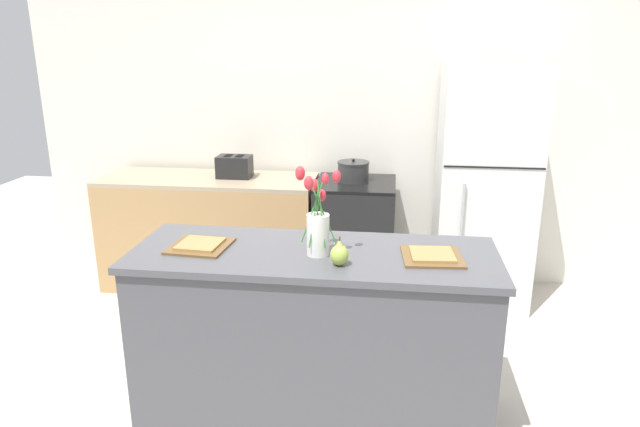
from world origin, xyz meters
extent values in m
plane|color=beige|center=(0.00, 0.00, 0.00)|extent=(10.00, 10.00, 0.00)
cube|color=silver|center=(0.00, 2.00, 1.35)|extent=(5.20, 0.08, 2.70)
cube|color=#4C4C51|center=(0.00, 0.00, 0.45)|extent=(1.76, 0.62, 0.90)
cube|color=#4C4C51|center=(0.00, 0.00, 0.91)|extent=(1.80, 0.66, 0.03)
cube|color=tan|center=(-1.06, 1.60, 0.43)|extent=(1.68, 0.60, 0.86)
cube|color=tan|center=(-1.06, 1.60, 0.88)|extent=(1.68, 0.60, 0.03)
cube|color=black|center=(0.10, 1.60, 0.44)|extent=(0.60, 0.60, 0.87)
cube|color=black|center=(0.10, 1.60, 0.88)|extent=(0.60, 0.60, 0.02)
cube|color=black|center=(0.10, 1.30, 0.40)|extent=(0.42, 0.01, 0.29)
cube|color=white|center=(1.05, 1.60, 0.89)|extent=(0.68, 0.64, 1.78)
cube|color=black|center=(1.05, 1.28, 1.10)|extent=(0.67, 0.01, 0.01)
cylinder|color=#B2B5B7|center=(0.86, 1.26, 0.61)|extent=(0.02, 0.02, 0.77)
cylinder|color=silver|center=(0.03, -0.03, 1.03)|extent=(0.11, 0.11, 0.20)
cylinder|color=#3D8438|center=(0.05, -0.03, 1.15)|extent=(0.14, 0.01, 0.31)
ellipsoid|color=red|center=(0.11, -0.03, 1.32)|extent=(0.04, 0.04, 0.06)
cylinder|color=#3D8438|center=(0.03, -0.03, 1.09)|extent=(0.03, 0.07, 0.21)
ellipsoid|color=red|center=(0.04, 0.01, 1.22)|extent=(0.04, 0.04, 0.06)
cylinder|color=#3D8438|center=(0.02, -0.01, 1.11)|extent=(0.04, 0.11, 0.24)
ellipsoid|color=red|center=(0.00, 0.04, 1.25)|extent=(0.04, 0.04, 0.07)
cylinder|color=#3D8438|center=(0.00, -0.03, 1.15)|extent=(0.11, 0.01, 0.32)
ellipsoid|color=red|center=(-0.06, -0.03, 1.33)|extent=(0.05, 0.05, 0.07)
cylinder|color=#3D8438|center=(0.01, -0.06, 1.13)|extent=(0.05, 0.08, 0.29)
ellipsoid|color=red|center=(-0.01, -0.09, 1.30)|extent=(0.04, 0.04, 0.07)
cylinder|color=#3D8438|center=(0.05, -0.06, 1.14)|extent=(0.05, 0.05, 0.32)
ellipsoid|color=red|center=(0.07, -0.08, 1.32)|extent=(0.03, 0.03, 0.05)
ellipsoid|color=#9EBC47|center=(0.14, -0.16, 0.98)|extent=(0.09, 0.09, 0.10)
cone|color=#9EBC47|center=(0.14, -0.16, 1.04)|extent=(0.05, 0.05, 0.04)
cylinder|color=brown|center=(0.14, -0.16, 1.06)|extent=(0.01, 0.01, 0.02)
cube|color=brown|center=(-0.57, -0.01, 0.94)|extent=(0.30, 0.30, 0.01)
cube|color=#A37A42|center=(-0.57, -0.01, 0.95)|extent=(0.22, 0.22, 0.01)
cube|color=brown|center=(0.57, -0.01, 0.94)|extent=(0.30, 0.30, 0.01)
cube|color=#A37A42|center=(0.57, -0.01, 0.95)|extent=(0.22, 0.22, 0.01)
cube|color=black|center=(-0.85, 1.63, 0.98)|extent=(0.26, 0.18, 0.17)
cube|color=black|center=(-0.89, 1.63, 1.06)|extent=(0.05, 0.11, 0.01)
cube|color=black|center=(-0.80, 1.63, 1.06)|extent=(0.05, 0.11, 0.01)
cube|color=black|center=(-0.99, 1.63, 1.01)|extent=(0.02, 0.02, 0.02)
cylinder|color=#2D2D2D|center=(0.08, 1.63, 0.96)|extent=(0.24, 0.24, 0.14)
cylinder|color=#2D2D2D|center=(0.08, 1.63, 1.04)|extent=(0.24, 0.24, 0.01)
sphere|color=black|center=(0.08, 1.63, 1.06)|extent=(0.02, 0.02, 0.02)
camera|label=1|loc=(0.36, -2.59, 1.93)|focal=32.00mm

